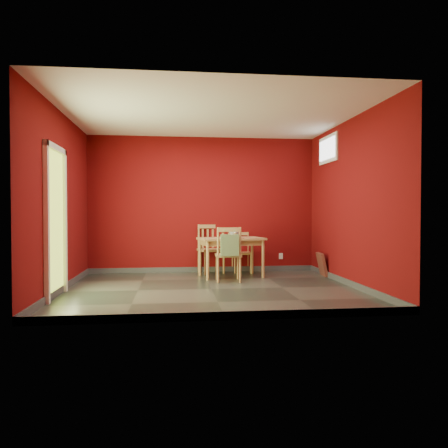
{
  "coord_description": "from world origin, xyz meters",
  "views": [
    {
      "loc": [
        -0.57,
        -6.73,
        1.18
      ],
      "look_at": [
        0.25,
        0.45,
        1.0
      ],
      "focal_mm": 35.0,
      "sensor_mm": 36.0,
      "label": 1
    }
  ],
  "objects": [
    {
      "name": "dining_table",
      "position": [
        0.47,
        1.25,
        0.64
      ],
      "size": [
        1.27,
        0.88,
        0.73
      ],
      "color": "tan",
      "rests_on": "ground"
    },
    {
      "name": "chair_far_right",
      "position": [
        0.76,
        1.89,
        0.41
      ],
      "size": [
        0.38,
        0.38,
        0.8
      ],
      "color": "tan",
      "rests_on": "ground"
    },
    {
      "name": "room_shell",
      "position": [
        0.0,
        0.0,
        0.05
      ],
      "size": [
        4.5,
        4.5,
        4.5
      ],
      "color": "#610A0B",
      "rests_on": "ground"
    },
    {
      "name": "tote_bag",
      "position": [
        0.35,
        0.49,
        0.65
      ],
      "size": [
        0.3,
        0.18,
        0.42
      ],
      "color": "#6E8F5B",
      "rests_on": "chair_near"
    },
    {
      "name": "outlet_plate",
      "position": [
        1.6,
        1.99,
        0.3
      ],
      "size": [
        0.08,
        0.02,
        0.12
      ],
      "primitive_type": "cube",
      "color": "silver",
      "rests_on": "room_shell"
    },
    {
      "name": "ground",
      "position": [
        0.0,
        0.0,
        0.0
      ],
      "size": [
        4.5,
        4.5,
        0.0
      ],
      "primitive_type": "plane",
      "color": "#2D342D",
      "rests_on": "ground"
    },
    {
      "name": "picture_frame",
      "position": [
        2.19,
        1.18,
        0.22
      ],
      "size": [
        0.18,
        0.44,
        0.43
      ],
      "color": "brown",
      "rests_on": "ground"
    },
    {
      "name": "doorway",
      "position": [
        -2.23,
        -0.4,
        1.12
      ],
      "size": [
        0.06,
        1.01,
        2.13
      ],
      "color": "#B7D838",
      "rests_on": "ground"
    },
    {
      "name": "chair_near",
      "position": [
        0.36,
        0.72,
        0.48
      ],
      "size": [
        0.46,
        0.46,
        0.94
      ],
      "color": "tan",
      "rests_on": "ground"
    },
    {
      "name": "window",
      "position": [
        2.23,
        1.0,
        2.35
      ],
      "size": [
        0.05,
        0.9,
        0.5
      ],
      "color": "white",
      "rests_on": "room_shell"
    },
    {
      "name": "chair_far_left",
      "position": [
        0.14,
        1.83,
        0.49
      ],
      "size": [
        0.55,
        0.55,
        0.96
      ],
      "color": "tan",
      "rests_on": "ground"
    },
    {
      "name": "table_runner",
      "position": [
        0.47,
        1.15,
        0.68
      ],
      "size": [
        0.4,
        0.67,
        0.31
      ],
      "color": "brown",
      "rests_on": "dining_table"
    },
    {
      "name": "cat",
      "position": [
        0.53,
        1.31,
        0.82
      ],
      "size": [
        0.3,
        0.43,
        0.2
      ],
      "primitive_type": null,
      "rotation": [
        0.0,
        0.0,
        -0.25
      ],
      "color": "slate",
      "rests_on": "table_runner"
    }
  ]
}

